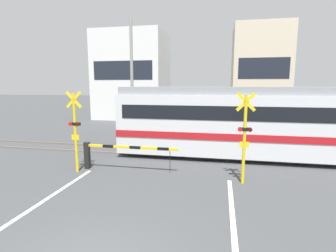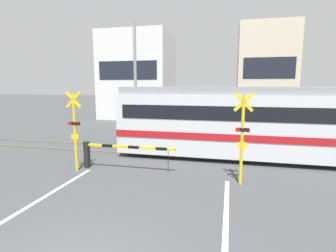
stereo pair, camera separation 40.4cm
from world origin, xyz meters
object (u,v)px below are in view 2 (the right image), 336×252
Objects in this scene: commuter_train at (298,122)px; crossing_barrier_near at (109,151)px; crossing_signal_right at (242,135)px; pedestrian at (205,118)px; crossing_barrier_far at (216,130)px; crossing_signal_left at (75,128)px.

commuter_train is 8.62m from crossing_barrier_near.
commuter_train is at bearing 54.72° from crossing_signal_right.
crossing_barrier_near is at bearing -157.88° from commuter_train.
commuter_train reaches higher than pedestrian.
crossing_barrier_far is at bearing 142.67° from commuter_train.
crossing_barrier_far is 3.84m from pedestrian.
crossing_signal_right reaches higher than crossing_barrier_far.
commuter_train is 8.25m from pedestrian.
crossing_barrier_far is 1.22× the size of crossing_signal_right.
commuter_train is 5.12× the size of crossing_signal_left.
crossing_signal_right is (6.54, 0.00, 0.00)m from crossing_signal_left.
crossing_barrier_near is 2.22× the size of pedestrian.
commuter_train is at bearing 22.01° from crossing_signal_left.
crossing_signal_left is 6.54m from crossing_signal_right.
crossing_signal_right is (-2.62, -3.70, -0.02)m from commuter_train.
crossing_signal_right is 10.60m from pedestrian.
pedestrian is at bearing 104.78° from crossing_barrier_far.
crossing_signal_left reaches higher than pedestrian.
crossing_signal_right is at bearing -125.28° from commuter_train.
crossing_signal_right reaches higher than pedestrian.
crossing_barrier_far is at bearing 100.48° from crossing_signal_right.
commuter_train is 4.22× the size of crossing_barrier_near.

